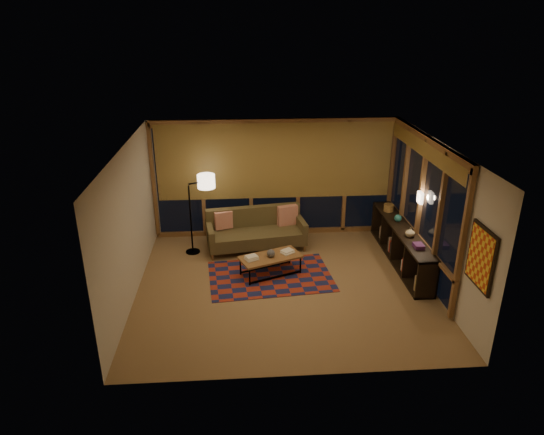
{
  "coord_description": "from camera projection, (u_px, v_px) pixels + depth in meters",
  "views": [
    {
      "loc": [
        -0.8,
        -7.96,
        4.71
      ],
      "look_at": [
        -0.19,
        0.59,
        1.16
      ],
      "focal_mm": 32.0,
      "sensor_mm": 36.0,
      "label": 1
    }
  ],
  "objects": [
    {
      "name": "vase",
      "position": [
        410.0,
        232.0,
        9.41
      ],
      "size": [
        0.23,
        0.23,
        0.19
      ],
      "primitive_type": "imported",
      "rotation": [
        0.0,
        0.0,
        -0.33
      ],
      "color": "tan",
      "rests_on": "bookshelf"
    },
    {
      "name": "coffee_table",
      "position": [
        270.0,
        265.0,
        9.53
      ],
      "size": [
        1.31,
        0.95,
        0.4
      ],
      "primitive_type": null,
      "rotation": [
        0.0,
        0.0,
        0.38
      ],
      "color": "brown",
      "rests_on": "floor"
    },
    {
      "name": "wall_art",
      "position": [
        481.0,
        257.0,
        7.11
      ],
      "size": [
        0.06,
        0.74,
        0.94
      ],
      "primitive_type": null,
      "color": "red",
      "rests_on": "walls"
    },
    {
      "name": "book_stack_a",
      "position": [
        251.0,
        258.0,
        9.31
      ],
      "size": [
        0.33,
        0.31,
        0.08
      ],
      "primitive_type": null,
      "rotation": [
        0.0,
        0.0,
        0.47
      ],
      "color": "beige",
      "rests_on": "coffee_table"
    },
    {
      "name": "sofa",
      "position": [
        256.0,
        231.0,
        10.51
      ],
      "size": [
        2.19,
        1.14,
        0.86
      ],
      "primitive_type": null,
      "rotation": [
        0.0,
        0.0,
        0.15
      ],
      "color": "brown",
      "rests_on": "floor"
    },
    {
      "name": "shelf_book_stack",
      "position": [
        419.0,
        246.0,
        8.98
      ],
      "size": [
        0.21,
        0.28,
        0.08
      ],
      "primitive_type": null,
      "rotation": [
        0.0,
        0.0,
        0.1
      ],
      "color": "beige",
      "rests_on": "bookshelf"
    },
    {
      "name": "window_wall_back",
      "position": [
        275.0,
        179.0,
        10.91
      ],
      "size": [
        5.3,
        0.16,
        2.6
      ],
      "primitive_type": null,
      "color": "brown",
      "rests_on": "walls"
    },
    {
      "name": "ceramic_pot",
      "position": [
        271.0,
        253.0,
        9.4
      ],
      "size": [
        0.19,
        0.19,
        0.16
      ],
      "primitive_type": "sphere",
      "rotation": [
        0.0,
        0.0,
        0.23
      ],
      "color": "#2E2E2F",
      "rests_on": "coffee_table"
    },
    {
      "name": "pillow_right",
      "position": [
        288.0,
        215.0,
        10.75
      ],
      "size": [
        0.47,
        0.26,
        0.44
      ],
      "primitive_type": null,
      "rotation": [
        0.0,
        0.0,
        0.28
      ],
      "color": "red",
      "rests_on": "sofa"
    },
    {
      "name": "walls",
      "position": [
        285.0,
        220.0,
        8.67
      ],
      "size": [
        5.51,
        5.01,
        2.7
      ],
      "color": "beige",
      "rests_on": "floor"
    },
    {
      "name": "pillow_left",
      "position": [
        224.0,
        221.0,
        10.51
      ],
      "size": [
        0.41,
        0.24,
        0.39
      ],
      "primitive_type": null,
      "rotation": [
        0.0,
        0.0,
        0.31
      ],
      "color": "red",
      "rests_on": "sofa"
    },
    {
      "name": "teal_bowl",
      "position": [
        398.0,
        218.0,
        10.11
      ],
      "size": [
        0.18,
        0.18,
        0.16
      ],
      "primitive_type": "sphere",
      "rotation": [
        0.0,
        0.0,
        -0.14
      ],
      "color": "#216663",
      "rests_on": "bookshelf"
    },
    {
      "name": "wall_sconce",
      "position": [
        420.0,
        198.0,
        9.19
      ],
      "size": [
        0.12,
        0.18,
        0.22
      ],
      "primitive_type": null,
      "color": "beige",
      "rests_on": "walls"
    },
    {
      "name": "floor_lamp",
      "position": [
        190.0,
        216.0,
        10.19
      ],
      "size": [
        0.67,
        0.58,
        1.7
      ],
      "primitive_type": null,
      "rotation": [
        0.0,
        0.0,
        0.44
      ],
      "color": "black",
      "rests_on": "floor"
    },
    {
      "name": "window_wall_right",
      "position": [
        419.0,
        205.0,
        9.4
      ],
      "size": [
        0.16,
        3.7,
        2.6
      ],
      "primitive_type": null,
      "color": "brown",
      "rests_on": "walls"
    },
    {
      "name": "ceiling",
      "position": [
        286.0,
        146.0,
        8.16
      ],
      "size": [
        5.5,
        5.0,
        0.01
      ],
      "primitive_type": "cube",
      "color": "white",
      "rests_on": "walls"
    },
    {
      "name": "bookshelf",
      "position": [
        401.0,
        245.0,
        9.98
      ],
      "size": [
        0.4,
        3.03,
        0.76
      ],
      "primitive_type": null,
      "color": "black",
      "rests_on": "floor"
    },
    {
      "name": "area_rug",
      "position": [
        270.0,
        276.0,
        9.52
      ],
      "size": [
        2.51,
        1.8,
        0.01
      ],
      "primitive_type": "cube",
      "rotation": [
        0.0,
        0.0,
        0.09
      ],
      "color": "#9D2D1B",
      "rests_on": "floor"
    },
    {
      "name": "floor",
      "position": [
        284.0,
        286.0,
        9.19
      ],
      "size": [
        5.5,
        5.0,
        0.01
      ],
      "primitive_type": "cube",
      "color": "olive",
      "rests_on": "ground"
    },
    {
      "name": "basket",
      "position": [
        389.0,
        208.0,
        10.66
      ],
      "size": [
        0.25,
        0.25,
        0.16
      ],
      "primitive_type": "cylinder",
      "rotation": [
        0.0,
        0.0,
        0.2
      ],
      "color": "#A67D3A",
      "rests_on": "bookshelf"
    },
    {
      "name": "book_stack_b",
      "position": [
        287.0,
        252.0,
        9.6
      ],
      "size": [
        0.28,
        0.27,
        0.04
      ],
      "primitive_type": null,
      "rotation": [
        0.0,
        0.0,
        0.61
      ],
      "color": "beige",
      "rests_on": "coffee_table"
    }
  ]
}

